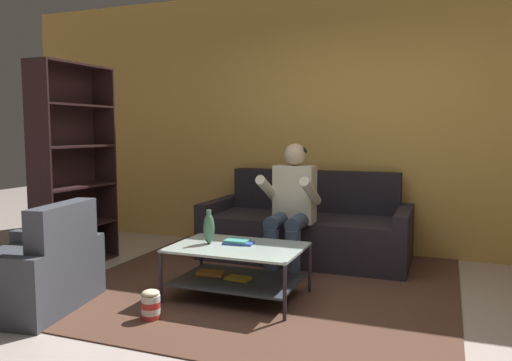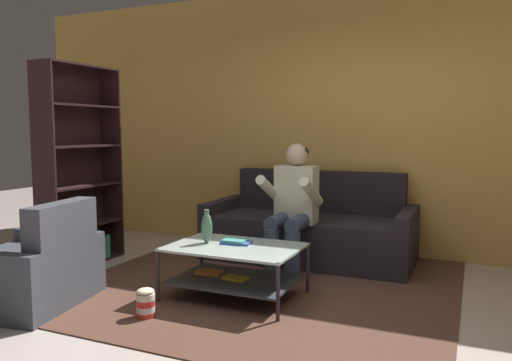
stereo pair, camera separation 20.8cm
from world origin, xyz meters
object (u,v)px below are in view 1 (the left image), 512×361
(popcorn_tub, at_px, (151,305))
(coffee_table, at_px, (237,263))
(vase, at_px, (209,228))
(armchair, at_px, (31,274))
(book_stack, at_px, (238,242))
(bookshelf, at_px, (71,191))
(person_seated_center, at_px, (291,202))
(couch, at_px, (306,230))

(popcorn_tub, bearing_deg, coffee_table, 58.88)
(vase, height_order, armchair, armchair)
(book_stack, bearing_deg, bookshelf, 173.03)
(person_seated_center, height_order, coffee_table, person_seated_center)
(vase, bearing_deg, bookshelf, 169.49)
(person_seated_center, relative_size, popcorn_tub, 5.57)
(person_seated_center, bearing_deg, couch, 90.00)
(book_stack, height_order, armchair, armchair)
(book_stack, xyz_separation_m, bookshelf, (-1.88, 0.23, 0.30))
(couch, distance_m, coffee_table, 1.42)
(coffee_table, relative_size, popcorn_tub, 4.71)
(person_seated_center, relative_size, vase, 4.41)
(coffee_table, bearing_deg, person_seated_center, 78.08)
(couch, height_order, bookshelf, bookshelf)
(vase, bearing_deg, book_stack, 19.36)
(couch, height_order, book_stack, couch)
(coffee_table, distance_m, book_stack, 0.17)
(coffee_table, relative_size, armchair, 1.00)
(couch, bearing_deg, popcorn_tub, -105.51)
(couch, relative_size, book_stack, 8.23)
(bookshelf, xyz_separation_m, armchair, (0.55, -1.06, -0.48))
(armchair, bearing_deg, book_stack, 32.02)
(vase, xyz_separation_m, popcorn_tub, (-0.14, -0.63, -0.44))
(vase, bearing_deg, person_seated_center, 63.95)
(coffee_table, height_order, armchair, armchair)
(bookshelf, bearing_deg, vase, -10.51)
(vase, distance_m, armchair, 1.38)
(book_stack, distance_m, popcorn_tub, 0.87)
(coffee_table, height_order, bookshelf, bookshelf)
(vase, height_order, book_stack, vase)
(couch, distance_m, bookshelf, 2.40)
(bookshelf, bearing_deg, popcorn_tub, -31.91)
(vase, height_order, bookshelf, bookshelf)
(person_seated_center, bearing_deg, book_stack, -104.43)
(couch, relative_size, armchair, 2.05)
(coffee_table, bearing_deg, armchair, -150.69)
(couch, xyz_separation_m, person_seated_center, (0.00, -0.55, 0.37))
(vase, relative_size, book_stack, 1.08)
(coffee_table, xyz_separation_m, popcorn_tub, (-0.39, -0.64, -0.17))
(person_seated_center, xyz_separation_m, bookshelf, (-2.08, -0.56, 0.07))
(vase, distance_m, book_stack, 0.26)
(coffee_table, xyz_separation_m, book_stack, (-0.02, 0.07, 0.16))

